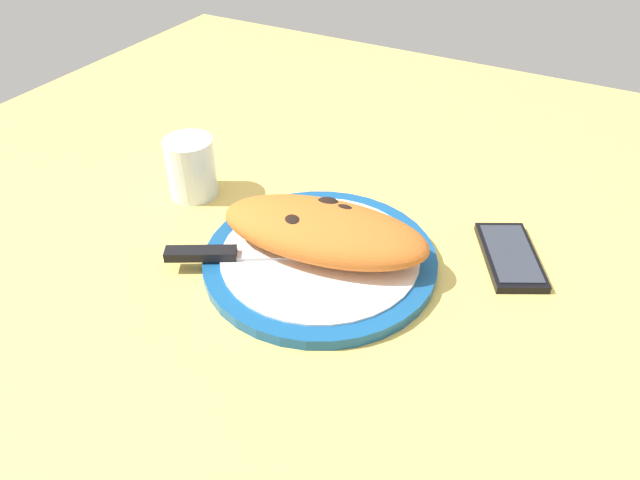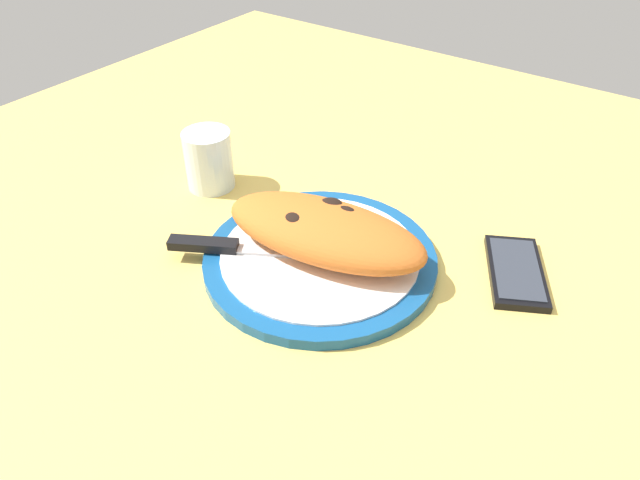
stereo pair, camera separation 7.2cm
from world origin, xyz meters
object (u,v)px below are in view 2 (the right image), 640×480
Objects in this scene: fork at (348,227)px; water_glass at (209,163)px; knife at (231,247)px; plate at (320,259)px; smartphone at (516,271)px; calzone at (327,232)px.

water_glass is (23.88, 0.69, 1.88)cm from fork.
knife is at bearing 52.49° from fork.
plate is 24.64cm from water_glass.
knife is (9.34, 12.17, 0.28)cm from fork.
plate is at bearing 30.53° from smartphone.
smartphone is (-29.90, -18.11, -1.68)cm from knife.
smartphone is at bearing -148.80° from knife.
fork reaches higher than plate.
calzone reaches higher than knife.
plate is 11.11cm from knife.
fork is 23.96cm from water_glass.
plate reaches higher than smartphone.
calzone is 1.90× the size of smartphone.
fork is (-0.05, -6.22, 1.12)cm from plate.
plate is 3.33× the size of water_glass.
plate is at bearing -147.36° from knife.
plate is 6.32cm from fork.
calzone is 23.49cm from smartphone.
water_glass is at bearing -13.07° from plate.
calzone is 5.88cm from fork.
water_glass is at bearing 1.66° from fork.
fork reaches higher than smartphone.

